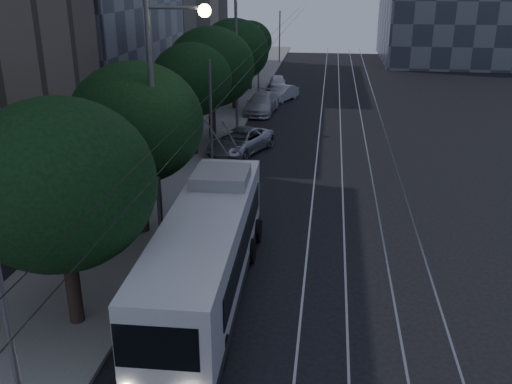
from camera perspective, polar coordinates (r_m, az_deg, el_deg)
The scene contains 18 objects.
ground at distance 21.47m, azimuth 4.27°, elevation -7.09°, with size 120.00×120.00×0.00m, color black.
sidewalk at distance 41.05m, azimuth -4.60°, elevation 6.86°, with size 5.00×90.00×0.15m, color gray.
tram_rails at distance 40.24m, azimuth 9.57°, elevation 6.24°, with size 4.52×90.00×0.02m.
overhead_wires at distance 39.91m, azimuth -1.12°, elevation 11.49°, with size 2.23×90.00×6.00m.
trolleybus at distance 18.92m, azimuth -4.89°, elevation -5.80°, with size 2.68×11.60×5.63m.
pickup_silver at distance 34.15m, azimuth -1.57°, elevation 5.09°, with size 2.37×5.13×1.43m, color #B5B8BE.
car_white_a at distance 34.63m, azimuth -1.43°, elevation 5.26°, with size 1.60×3.97×1.35m, color #BBBBC0.
car_white_b at distance 44.23m, azimuth 0.55°, elevation 8.87°, with size 2.13×5.24×1.52m, color #B8B8BC.
car_white_c at distance 48.77m, azimuth 2.62°, elevation 9.84°, with size 1.33×3.81×1.26m, color #BBBBBF.
car_white_d at distance 53.97m, azimuth 2.19°, elevation 10.93°, with size 1.46×3.62×1.23m, color white.
tree_0 at distance 16.81m, azimuth -19.04°, elevation 0.71°, with size 5.43×5.43×7.05m.
tree_1 at distance 22.62m, azimuth -11.89°, elevation 6.76°, with size 5.22×5.22×7.06m.
tree_2 at distance 32.92m, azimuth -6.47°, elevation 11.06°, with size 4.61×4.61×6.55m.
tree_3 at distance 36.10m, azimuth -4.54°, elevation 12.33°, with size 5.47×5.47×7.14m.
tree_4 at distance 44.77m, azimuth -2.17°, elevation 13.96°, with size 5.31×5.31×6.97m.
tree_5 at distance 52.71m, azimuth -0.68°, elevation 14.79°, with size 4.07×4.07×6.20m.
streetlamp_near at distance 20.71m, azimuth -9.17°, elevation 8.51°, with size 2.30×0.44×9.41m.
streetlamp_far at distance 38.54m, azimuth -1.38°, elevation 14.52°, with size 2.30×0.44×9.44m.
Camera 1 is at (0.86, -18.92, 10.12)m, focal length 40.00 mm.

